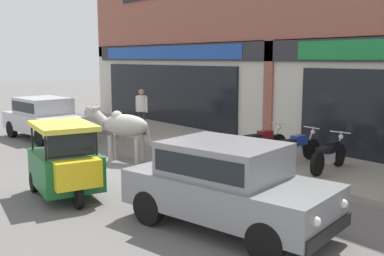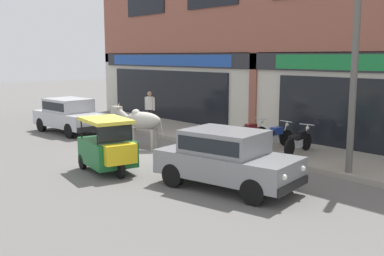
{
  "view_description": "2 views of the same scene",
  "coord_description": "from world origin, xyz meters",
  "px_view_note": "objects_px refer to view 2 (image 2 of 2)",
  "views": [
    {
      "loc": [
        9.59,
        -5.68,
        2.83
      ],
      "look_at": [
        1.34,
        1.0,
        1.18
      ],
      "focal_mm": 42.0,
      "sensor_mm": 36.0,
      "label": 1
    },
    {
      "loc": [
        11.92,
        -8.43,
        3.26
      ],
      "look_at": [
        1.12,
        1.0,
        0.95
      ],
      "focal_mm": 42.0,
      "sensor_mm": 36.0,
      "label": 2
    }
  ],
  "objects_px": {
    "motorcycle_2": "(298,141)",
    "cow": "(141,121)",
    "car_0": "(226,156)",
    "motorcycle_1": "(274,137)",
    "utility_pole": "(354,71)",
    "pedestrian": "(150,106)",
    "car_1": "(69,114)",
    "auto_rickshaw": "(108,149)",
    "motorcycle_0": "(248,133)"
  },
  "relations": [
    {
      "from": "motorcycle_2",
      "to": "cow",
      "type": "bearing_deg",
      "value": -146.89
    },
    {
      "from": "car_0",
      "to": "motorcycle_1",
      "type": "bearing_deg",
      "value": 114.14
    },
    {
      "from": "motorcycle_2",
      "to": "utility_pole",
      "type": "xyz_separation_m",
      "value": [
        2.34,
        -0.97,
        2.31
      ]
    },
    {
      "from": "pedestrian",
      "to": "car_1",
      "type": "bearing_deg",
      "value": -128.63
    },
    {
      "from": "cow",
      "to": "auto_rickshaw",
      "type": "distance_m",
      "value": 3.32
    },
    {
      "from": "utility_pole",
      "to": "pedestrian",
      "type": "bearing_deg",
      "value": 178.07
    },
    {
      "from": "motorcycle_2",
      "to": "pedestrian",
      "type": "bearing_deg",
      "value": -174.84
    },
    {
      "from": "cow",
      "to": "car_0",
      "type": "distance_m",
      "value": 5.53
    },
    {
      "from": "cow",
      "to": "utility_pole",
      "type": "relative_size",
      "value": 0.37
    },
    {
      "from": "car_0",
      "to": "pedestrian",
      "type": "xyz_separation_m",
      "value": [
        -8.05,
        3.5,
        0.33
      ]
    },
    {
      "from": "car_0",
      "to": "auto_rickshaw",
      "type": "xyz_separation_m",
      "value": [
        -3.3,
        -1.38,
        -0.15
      ]
    },
    {
      "from": "car_1",
      "to": "pedestrian",
      "type": "xyz_separation_m",
      "value": [
        2.15,
        2.69,
        0.33
      ]
    },
    {
      "from": "cow",
      "to": "auto_rickshaw",
      "type": "xyz_separation_m",
      "value": [
        2.1,
        -2.56,
        -0.35
      ]
    },
    {
      "from": "car_1",
      "to": "pedestrian",
      "type": "relative_size",
      "value": 2.32
    },
    {
      "from": "cow",
      "to": "motorcycle_2",
      "type": "relative_size",
      "value": 1.1
    },
    {
      "from": "utility_pole",
      "to": "motorcycle_2",
      "type": "bearing_deg",
      "value": 157.38
    },
    {
      "from": "auto_rickshaw",
      "to": "motorcycle_2",
      "type": "relative_size",
      "value": 1.16
    },
    {
      "from": "motorcycle_0",
      "to": "motorcycle_2",
      "type": "relative_size",
      "value": 1.01
    },
    {
      "from": "cow",
      "to": "pedestrian",
      "type": "height_order",
      "value": "pedestrian"
    },
    {
      "from": "auto_rickshaw",
      "to": "utility_pole",
      "type": "distance_m",
      "value": 6.98
    },
    {
      "from": "cow",
      "to": "motorcycle_0",
      "type": "xyz_separation_m",
      "value": [
        2.43,
        2.94,
        -0.46
      ]
    },
    {
      "from": "cow",
      "to": "motorcycle_0",
      "type": "bearing_deg",
      "value": 50.38
    },
    {
      "from": "auto_rickshaw",
      "to": "car_1",
      "type": "bearing_deg",
      "value": 162.4
    },
    {
      "from": "car_0",
      "to": "motorcycle_0",
      "type": "distance_m",
      "value": 5.08
    },
    {
      "from": "motorcycle_0",
      "to": "pedestrian",
      "type": "relative_size",
      "value": 1.13
    },
    {
      "from": "motorcycle_0",
      "to": "pedestrian",
      "type": "bearing_deg",
      "value": -173.15
    },
    {
      "from": "car_0",
      "to": "auto_rickshaw",
      "type": "bearing_deg",
      "value": -157.35
    },
    {
      "from": "cow",
      "to": "motorcycle_2",
      "type": "xyz_separation_m",
      "value": [
        4.56,
        2.98,
        -0.46
      ]
    },
    {
      "from": "motorcycle_0",
      "to": "motorcycle_1",
      "type": "xyz_separation_m",
      "value": [
        1.07,
        0.1,
        0.0
      ]
    },
    {
      "from": "cow",
      "to": "car_0",
      "type": "bearing_deg",
      "value": -12.33
    },
    {
      "from": "car_0",
      "to": "motorcycle_1",
      "type": "height_order",
      "value": "car_0"
    },
    {
      "from": "cow",
      "to": "car_1",
      "type": "xyz_separation_m",
      "value": [
        -4.81,
        -0.37,
        -0.19
      ]
    },
    {
      "from": "motorcycle_2",
      "to": "motorcycle_0",
      "type": "bearing_deg",
      "value": -178.91
    },
    {
      "from": "car_0",
      "to": "motorcycle_2",
      "type": "height_order",
      "value": "car_0"
    },
    {
      "from": "auto_rickshaw",
      "to": "pedestrian",
      "type": "xyz_separation_m",
      "value": [
        -4.76,
        4.88,
        0.48
      ]
    },
    {
      "from": "motorcycle_0",
      "to": "utility_pole",
      "type": "bearing_deg",
      "value": -11.79
    },
    {
      "from": "pedestrian",
      "to": "cow",
      "type": "bearing_deg",
      "value": -41.16
    },
    {
      "from": "cow",
      "to": "motorcycle_2",
      "type": "bearing_deg",
      "value": 33.11
    },
    {
      "from": "pedestrian",
      "to": "auto_rickshaw",
      "type": "bearing_deg",
      "value": -45.73
    },
    {
      "from": "auto_rickshaw",
      "to": "motorcycle_0",
      "type": "relative_size",
      "value": 1.15
    },
    {
      "from": "motorcycle_0",
      "to": "motorcycle_2",
      "type": "distance_m",
      "value": 2.13
    },
    {
      "from": "cow",
      "to": "motorcycle_1",
      "type": "bearing_deg",
      "value": 40.92
    },
    {
      "from": "pedestrian",
      "to": "utility_pole",
      "type": "relative_size",
      "value": 0.3
    },
    {
      "from": "car_0",
      "to": "cow",
      "type": "bearing_deg",
      "value": 167.67
    },
    {
      "from": "car_1",
      "to": "motorcycle_2",
      "type": "bearing_deg",
      "value": 19.62
    },
    {
      "from": "car_0",
      "to": "auto_rickshaw",
      "type": "height_order",
      "value": "auto_rickshaw"
    },
    {
      "from": "auto_rickshaw",
      "to": "motorcycle_1",
      "type": "relative_size",
      "value": 1.15
    },
    {
      "from": "motorcycle_1",
      "to": "auto_rickshaw",
      "type": "bearing_deg",
      "value": -104.12
    },
    {
      "from": "auto_rickshaw",
      "to": "pedestrian",
      "type": "height_order",
      "value": "pedestrian"
    },
    {
      "from": "pedestrian",
      "to": "utility_pole",
      "type": "xyz_separation_m",
      "value": [
        9.56,
        -0.32,
        1.72
      ]
    }
  ]
}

